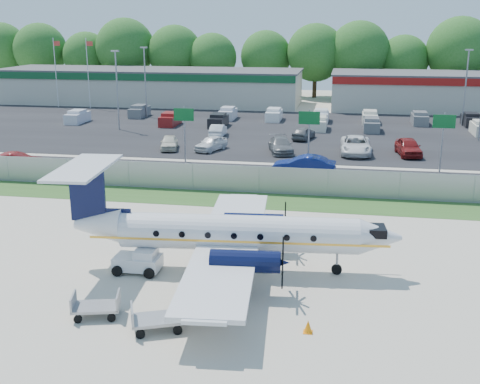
% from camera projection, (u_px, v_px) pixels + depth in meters
% --- Properties ---
extents(ground, '(170.00, 170.00, 0.00)m').
position_uv_depth(ground, '(220.00, 266.00, 30.96)').
color(ground, beige).
rests_on(ground, ground).
extents(grass_verge, '(170.00, 4.00, 0.02)m').
position_uv_depth(grass_verge, '(255.00, 201.00, 42.33)').
color(grass_verge, '#2D561E').
rests_on(grass_verge, ground).
extents(access_road, '(170.00, 8.00, 0.02)m').
position_uv_depth(access_road, '(268.00, 176.00, 48.96)').
color(access_road, black).
rests_on(access_road, ground).
extents(parking_lot, '(170.00, 32.00, 0.02)m').
position_uv_depth(parking_lot, '(291.00, 132.00, 68.87)').
color(parking_lot, black).
rests_on(parking_lot, ground).
extents(perimeter_fence, '(120.00, 0.06, 1.99)m').
position_uv_depth(perimeter_fence, '(259.00, 180.00, 43.96)').
color(perimeter_fence, gray).
rests_on(perimeter_fence, ground).
extents(building_west, '(46.40, 12.40, 5.24)m').
position_uv_depth(building_west, '(150.00, 86.00, 93.00)').
color(building_west, '#B8B6A6').
rests_on(building_west, ground).
extents(sign_left, '(1.80, 0.26, 5.00)m').
position_uv_depth(sign_left, '(184.00, 122.00, 53.03)').
color(sign_left, gray).
rests_on(sign_left, ground).
extents(sign_mid, '(1.80, 0.26, 5.00)m').
position_uv_depth(sign_mid, '(309.00, 126.00, 51.19)').
color(sign_mid, gray).
rests_on(sign_mid, ground).
extents(sign_right, '(1.80, 0.26, 5.00)m').
position_uv_depth(sign_right, '(443.00, 130.00, 49.35)').
color(sign_right, gray).
rests_on(sign_right, ground).
extents(flagpole_west, '(1.06, 0.12, 10.00)m').
position_uv_depth(flagpole_west, '(56.00, 68.00, 87.56)').
color(flagpole_west, silver).
rests_on(flagpole_west, ground).
extents(flagpole_east, '(1.06, 0.12, 10.00)m').
position_uv_depth(flagpole_east, '(88.00, 69.00, 86.72)').
color(flagpole_east, silver).
rests_on(flagpole_east, ground).
extents(light_pole_nw, '(0.90, 0.35, 9.09)m').
position_uv_depth(light_pole_nw, '(117.00, 85.00, 68.90)').
color(light_pole_nw, gray).
rests_on(light_pole_nw, ground).
extents(light_pole_sw, '(0.90, 0.35, 9.09)m').
position_uv_depth(light_pole_sw, '(145.00, 77.00, 78.38)').
color(light_pole_sw, gray).
rests_on(light_pole_sw, ground).
extents(light_pole_se, '(0.90, 0.35, 9.09)m').
position_uv_depth(light_pole_se, '(466.00, 82.00, 71.69)').
color(light_pole_se, gray).
rests_on(light_pole_se, ground).
extents(tree_line, '(112.00, 6.00, 14.00)m').
position_uv_depth(tree_line, '(310.00, 97.00, 101.09)').
color(tree_line, '#235B1A').
rests_on(tree_line, ground).
extents(aircraft, '(17.04, 16.79, 5.25)m').
position_uv_depth(aircraft, '(231.00, 233.00, 29.87)').
color(aircraft, silver).
rests_on(aircraft, ground).
extents(pushback_tug, '(2.30, 1.64, 1.24)m').
position_uv_depth(pushback_tug, '(140.00, 261.00, 30.10)').
color(pushback_tug, silver).
rests_on(pushback_tug, ground).
extents(baggage_cart_near, '(2.44, 1.98, 1.11)m').
position_uv_depth(baggage_cart_near, '(158.00, 318.00, 24.42)').
color(baggage_cart_near, gray).
rests_on(baggage_cart_near, ground).
extents(baggage_cart_far, '(2.22, 1.65, 1.04)m').
position_uv_depth(baggage_cart_far, '(96.00, 306.00, 25.53)').
color(baggage_cart_far, gray).
rests_on(baggage_cart_far, ground).
extents(cone_nose, '(0.38, 0.38, 0.54)m').
position_uv_depth(cone_nose, '(308.00, 327.00, 24.26)').
color(cone_nose, orange).
rests_on(cone_nose, ground).
extents(cone_starboard_wing, '(0.37, 0.37, 0.52)m').
position_uv_depth(cone_starboard_wing, '(214.00, 184.00, 45.87)').
color(cone_starboard_wing, orange).
rests_on(cone_starboard_wing, ground).
extents(road_car_west, '(4.87, 2.68, 1.52)m').
position_uv_depth(road_car_west, '(18.00, 170.00, 50.96)').
color(road_car_west, maroon).
rests_on(road_car_west, ground).
extents(road_car_mid, '(5.22, 1.97, 1.70)m').
position_uv_depth(road_car_mid, '(303.00, 176.00, 49.12)').
color(road_car_mid, navy).
rests_on(road_car_mid, ground).
extents(parked_car_a, '(2.51, 4.28, 1.37)m').
position_uv_depth(parked_car_a, '(169.00, 149.00, 59.45)').
color(parked_car_a, beige).
rests_on(parked_car_a, ground).
extents(parked_car_b, '(3.00, 4.47, 1.41)m').
position_uv_depth(parked_car_b, '(211.00, 150.00, 58.94)').
color(parked_car_b, silver).
rests_on(parked_car_b, ground).
extents(parked_car_c, '(3.12, 5.34, 1.45)m').
position_uv_depth(parked_car_c, '(281.00, 153.00, 57.96)').
color(parked_car_c, '#595B5E').
rests_on(parked_car_c, ground).
extents(parked_car_d, '(2.89, 6.06, 1.67)m').
position_uv_depth(parked_car_d, '(355.00, 154.00, 57.43)').
color(parked_car_d, silver).
rests_on(parked_car_d, ground).
extents(parked_car_e, '(2.52, 5.03, 1.65)m').
position_uv_depth(parked_car_e, '(408.00, 155.00, 56.71)').
color(parked_car_e, maroon).
rests_on(parked_car_e, ground).
extents(parked_car_f, '(1.64, 4.18, 1.35)m').
position_uv_depth(parked_car_f, '(218.00, 136.00, 66.18)').
color(parked_car_f, silver).
rests_on(parked_car_f, ground).
extents(parked_car_g, '(2.61, 4.37, 1.39)m').
position_uv_depth(parked_car_g, '(303.00, 139.00, 64.50)').
color(parked_car_g, '#595B5E').
rests_on(parked_car_g, ground).
extents(far_parking_rows, '(56.00, 10.00, 1.60)m').
position_uv_depth(far_parking_rows, '(295.00, 125.00, 73.61)').
color(far_parking_rows, gray).
rests_on(far_parking_rows, ground).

